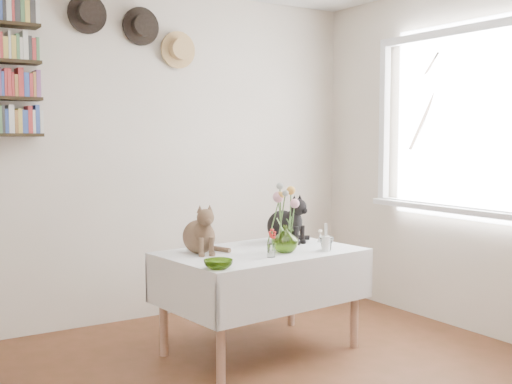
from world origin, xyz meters
TOP-DOWN VIEW (x-y plane):
  - room at (0.00, 0.00)m, footprint 4.08×4.58m
  - window at (1.97, 0.80)m, footprint 0.12×1.52m
  - dining_table at (0.49, 1.11)m, footprint 1.31×0.91m
  - tabby_cat at (0.12, 1.25)m, footprint 0.24×0.29m
  - black_cat at (0.80, 1.30)m, footprint 0.31×0.35m
  - flower_vase at (0.60, 0.98)m, footprint 0.21×0.21m
  - green_bowl at (-0.01, 0.76)m, footprint 0.16×0.16m
  - drinking_glass at (0.86, 0.89)m, footprint 0.12×0.12m
  - candlestick at (0.83, 0.86)m, footprint 0.05×0.05m
  - berry_jar at (0.43, 0.89)m, footprint 0.05×0.05m
  - porcelain_figurine at (1.03, 1.17)m, footprint 0.05×0.05m
  - flower_bouquet at (0.59, 0.99)m, footprint 0.17×0.12m
  - wall_hats at (0.12, 2.19)m, footprint 0.98×0.09m

SIDE VIEW (x-z plane):
  - dining_table at x=0.49m, z-range 0.17..0.83m
  - green_bowl at x=-0.01m, z-range 0.66..0.71m
  - porcelain_figurine at x=1.03m, z-range 0.65..0.74m
  - drinking_glass at x=0.86m, z-range 0.66..0.75m
  - candlestick at x=0.83m, z-range 0.63..0.81m
  - flower_vase at x=0.60m, z-range 0.66..0.83m
  - berry_jar at x=0.43m, z-range 0.65..0.85m
  - tabby_cat at x=0.12m, z-range 0.66..0.98m
  - black_cat at x=0.80m, z-range 0.66..1.00m
  - flower_bouquet at x=0.59m, z-range 0.81..1.20m
  - room at x=0.00m, z-range -0.04..2.54m
  - window at x=1.97m, z-range 0.74..2.06m
  - wall_hats at x=0.12m, z-range 1.93..2.41m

